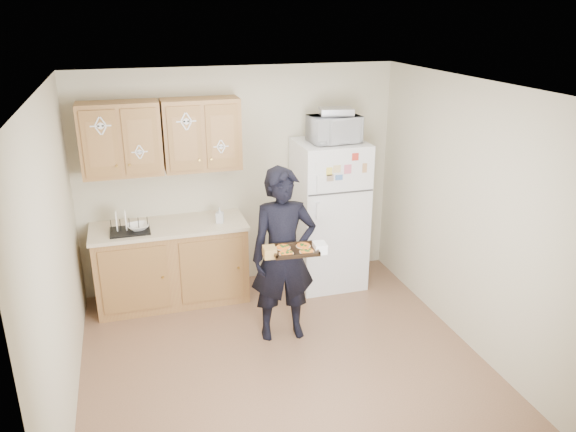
{
  "coord_description": "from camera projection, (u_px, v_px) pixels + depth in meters",
  "views": [
    {
      "loc": [
        -1.2,
        -4.23,
        3.07
      ],
      "look_at": [
        0.18,
        0.45,
        1.26
      ],
      "focal_mm": 35.0,
      "sensor_mm": 36.0,
      "label": 1
    }
  ],
  "objects": [
    {
      "name": "upper_cab_left",
      "position": [
        121.0,
        139.0,
        5.67
      ],
      "size": [
        0.8,
        0.33,
        0.75
      ],
      "primitive_type": "cube",
      "color": "brown",
      "rests_on": "wall_back"
    },
    {
      "name": "person",
      "position": [
        283.0,
        255.0,
        5.33
      ],
      "size": [
        0.66,
        0.46,
        1.72
      ],
      "primitive_type": "imported",
      "rotation": [
        0.0,
        0.0,
        -0.07
      ],
      "color": "black",
      "rests_on": "floor"
    },
    {
      "name": "base_cabinet",
      "position": [
        172.0,
        265.0,
        6.14
      ],
      "size": [
        1.6,
        0.6,
        0.86
      ],
      "primitive_type": "cube",
      "color": "brown",
      "rests_on": "floor"
    },
    {
      "name": "cereal_box",
      "position": [
        359.0,
        256.0,
        7.02
      ],
      "size": [
        0.2,
        0.07,
        0.32
      ],
      "primitive_type": "cube",
      "color": "#DFC54E",
      "rests_on": "floor"
    },
    {
      "name": "upper_cab_right",
      "position": [
        202.0,
        134.0,
        5.89
      ],
      "size": [
        0.8,
        0.33,
        0.75
      ],
      "primitive_type": "cube",
      "color": "brown",
      "rests_on": "wall_back"
    },
    {
      "name": "pizza_back_left",
      "position": [
        283.0,
        247.0,
        5.05
      ],
      "size": [
        0.13,
        0.13,
        0.02
      ],
      "primitive_type": "cylinder",
      "color": "orange",
      "rests_on": "baking_tray"
    },
    {
      "name": "pizza_back_right",
      "position": [
        303.0,
        245.0,
        5.09
      ],
      "size": [
        0.13,
        0.13,
        0.02
      ],
      "primitive_type": "cylinder",
      "color": "orange",
      "rests_on": "baking_tray"
    },
    {
      "name": "foil_pan",
      "position": [
        336.0,
        111.0,
        6.01
      ],
      "size": [
        0.39,
        0.31,
        0.08
      ],
      "primitive_type": "cube",
      "rotation": [
        0.0,
        0.0,
        -0.18
      ],
      "color": "#AEAFB5",
      "rests_on": "microwave"
    },
    {
      "name": "countertop",
      "position": [
        169.0,
        227.0,
        5.99
      ],
      "size": [
        1.64,
        0.64,
        0.04
      ],
      "primitive_type": "cube",
      "color": "beige",
      "rests_on": "base_cabinet"
    },
    {
      "name": "floor",
      "position": [
        283.0,
        362.0,
        5.19
      ],
      "size": [
        3.6,
        3.6,
        0.0
      ],
      "primitive_type": "plane",
      "color": "brown",
      "rests_on": "ground"
    },
    {
      "name": "baking_tray",
      "position": [
        295.0,
        251.0,
        5.01
      ],
      "size": [
        0.42,
        0.32,
        0.04
      ],
      "primitive_type": "cube",
      "rotation": [
        0.0,
        0.0,
        -0.07
      ],
      "color": "black",
      "rests_on": "person"
    },
    {
      "name": "wall_back",
      "position": [
        240.0,
        179.0,
        6.37
      ],
      "size": [
        3.6,
        0.04,
        2.5
      ],
      "primitive_type": "cube",
      "color": "beige",
      "rests_on": "floor"
    },
    {
      "name": "wall_front",
      "position": [
        371.0,
        355.0,
        3.13
      ],
      "size": [
        3.6,
        0.04,
        2.5
      ],
      "primitive_type": "cube",
      "color": "beige",
      "rests_on": "floor"
    },
    {
      "name": "ceiling",
      "position": [
        283.0,
        87.0,
        4.32
      ],
      "size": [
        3.6,
        3.6,
        0.0
      ],
      "primitive_type": "plane",
      "color": "silver",
      "rests_on": "wall_back"
    },
    {
      "name": "microwave",
      "position": [
        334.0,
        129.0,
        6.04
      ],
      "size": [
        0.56,
        0.41,
        0.29
      ],
      "primitive_type": "imported",
      "rotation": [
        0.0,
        0.0,
        0.09
      ],
      "color": "white",
      "rests_on": "refrigerator"
    },
    {
      "name": "soap_bottle",
      "position": [
        220.0,
        215.0,
        6.01
      ],
      "size": [
        0.1,
        0.1,
        0.17
      ],
      "primitive_type": "imported",
      "rotation": [
        0.0,
        0.0,
        -0.33
      ],
      "color": "white",
      "rests_on": "countertop"
    },
    {
      "name": "bowl",
      "position": [
        138.0,
        227.0,
        5.8
      ],
      "size": [
        0.25,
        0.25,
        0.05
      ],
      "primitive_type": "imported",
      "rotation": [
        0.0,
        0.0,
        0.13
      ],
      "color": "white",
      "rests_on": "dish_rack"
    },
    {
      "name": "pizza_front_left",
      "position": [
        286.0,
        253.0,
        4.93
      ],
      "size": [
        0.13,
        0.13,
        0.02
      ],
      "primitive_type": "cylinder",
      "color": "orange",
      "rests_on": "baking_tray"
    },
    {
      "name": "dish_rack",
      "position": [
        129.0,
        225.0,
        5.76
      ],
      "size": [
        0.4,
        0.3,
        0.16
      ],
      "primitive_type": "cube",
      "rotation": [
        0.0,
        0.0,
        0.0
      ],
      "color": "black",
      "rests_on": "countertop"
    },
    {
      "name": "wall_right",
      "position": [
        469.0,
        216.0,
        5.23
      ],
      "size": [
        0.04,
        3.6,
        2.5
      ],
      "primitive_type": "cube",
      "color": "beige",
      "rests_on": "floor"
    },
    {
      "name": "pizza_front_right",
      "position": [
        307.0,
        251.0,
        4.96
      ],
      "size": [
        0.13,
        0.13,
        0.02
      ],
      "primitive_type": "cylinder",
      "color": "orange",
      "rests_on": "baking_tray"
    },
    {
      "name": "wall_left",
      "position": [
        56.0,
        262.0,
        4.28
      ],
      "size": [
        0.04,
        3.6,
        2.5
      ],
      "primitive_type": "cube",
      "color": "beige",
      "rests_on": "floor"
    },
    {
      "name": "refrigerator",
      "position": [
        329.0,
        214.0,
        6.43
      ],
      "size": [
        0.75,
        0.7,
        1.7
      ],
      "primitive_type": "cube",
      "color": "white",
      "rests_on": "floor"
    }
  ]
}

